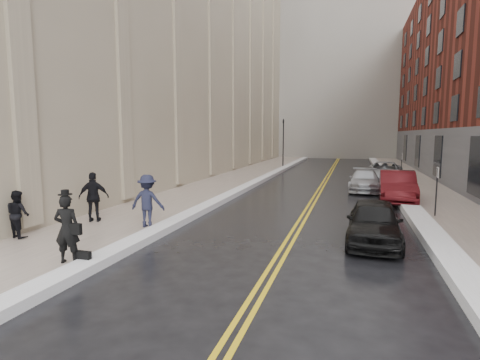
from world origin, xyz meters
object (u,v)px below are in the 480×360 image
Objects in this scene: car_silver_far at (384,172)px; car_black at (374,222)px; pedestrian_b at (148,201)px; car_silver_near at (365,180)px; car_maroon at (397,186)px; pedestrian_c at (94,197)px; pedestrian_main at (67,229)px; pedestrian_a at (18,214)px.

car_black is at bearing -89.40° from car_silver_far.
car_silver_near is at bearing -129.71° from pedestrian_b.
pedestrian_c is at bearing -140.49° from car_maroon.
pedestrian_main reaches higher than car_silver_near.
pedestrian_a is (-13.00, -11.79, 0.12)m from car_maroon.
car_maroon is at bearing -143.68° from pedestrian_b.
car_black is 0.76× the size of car_silver_far.
car_maroon is at bearing -166.59° from pedestrian_c.
pedestrian_c is at bearing -174.80° from car_black.
car_silver_far is 21.30m from pedestrian_c.
pedestrian_c is (-10.49, -0.57, 0.41)m from car_black.
car_black is 0.91× the size of car_silver_near.
car_silver_far is (1.55, 4.84, 0.10)m from car_silver_near.
pedestrian_main is at bearing -123.12° from car_maroon.
pedestrian_a reaches higher than car_black.
pedestrian_main is 4.95m from pedestrian_c.
car_maroon is 2.69× the size of pedestrian_main.
pedestrian_c reaches higher than car_maroon.
pedestrian_c is (0.91, 2.69, 0.18)m from pedestrian_a.
car_silver_far is at bearing -148.14° from pedestrian_c.
pedestrian_c is at bearing -127.61° from car_silver_near.
car_black is at bearing -149.21° from pedestrian_a.
car_black is 8.05m from pedestrian_b.
pedestrian_c reaches higher than car_silver_far.
car_silver_far is 2.82× the size of pedestrian_b.
pedestrian_main is 0.95× the size of pedestrian_c.
pedestrian_c is at bearing -75.14° from pedestrian_main.
car_silver_near is at bearing -111.80° from pedestrian_a.
car_maroon is 15.13m from pedestrian_c.
car_silver_near is at bearing 91.87° from car_black.
pedestrian_a is (-3.40, 1.59, -0.13)m from pedestrian_main.
car_black reaches higher than car_silver_near.
car_black is 17.04m from car_silver_far.
pedestrian_main reaches higher than car_maroon.
car_black is 8.68m from car_maroon.
car_maroon reaches higher than car_silver_near.
pedestrian_main is at bearing 82.48° from pedestrian_b.
car_silver_near is 19.18m from pedestrian_a.
car_silver_near is (0.05, 12.13, -0.05)m from car_black.
car_black is 2.64× the size of pedestrian_a.
car_silver_near is 2.35× the size of pedestrian_c.
pedestrian_b is at bearing -105.20° from pedestrian_main.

